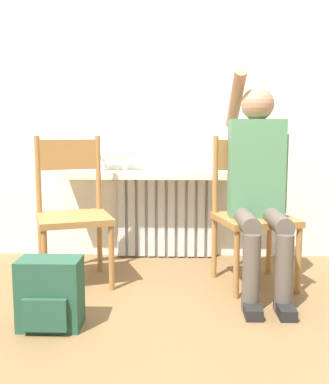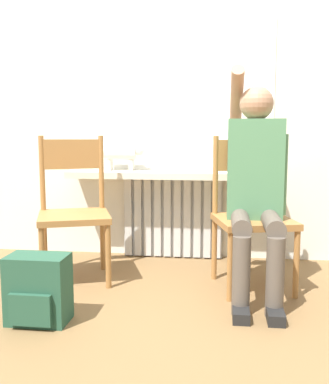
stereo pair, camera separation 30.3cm
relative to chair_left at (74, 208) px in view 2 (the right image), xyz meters
name	(u,v)px [view 2 (the right image)]	position (x,y,z in m)	size (l,w,h in m)	color
ground_plane	(149,314)	(0.60, -0.54, -0.49)	(12.00, 12.00, 0.00)	brown
wall_with_window	(174,86)	(0.60, 0.69, 0.86)	(7.00, 0.06, 2.70)	silver
radiator	(173,217)	(0.60, 0.61, -0.16)	(0.78, 0.08, 0.65)	silver
windowsill	(171,175)	(0.60, 0.51, 0.19)	(1.60, 0.29, 0.05)	beige
window_glass	(174,97)	(0.60, 0.65, 0.78)	(1.53, 0.01, 1.14)	white
chair_left	(74,208)	(0.00, 0.00, 0.00)	(0.59, 0.59, 0.97)	#9E6B38
chair_right	(251,212)	(1.18, 0.00, 0.00)	(0.56, 0.56, 0.97)	#9E6B38
person	(256,179)	(1.19, -0.12, 0.22)	(0.36, 1.01, 1.39)	brown
cat	(123,153)	(0.22, 0.54, 0.34)	(0.44, 0.11, 0.22)	silver
backpack	(38,290)	(0.05, -0.73, -0.31)	(0.31, 0.22, 0.36)	#234C38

